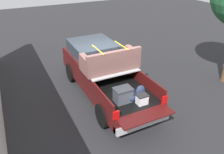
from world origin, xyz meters
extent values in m
plane|color=#262628|center=(0.00, 0.00, 0.00)|extent=(40.00, 40.00, 0.00)
cube|color=#470F0F|center=(0.00, 0.00, 0.62)|extent=(5.50, 1.92, 0.45)
cube|color=black|center=(-1.20, 0.00, 0.87)|extent=(2.80, 1.80, 0.04)
cube|color=#470F0F|center=(-1.20, 0.93, 1.10)|extent=(2.80, 0.06, 0.50)
cube|color=#470F0F|center=(-1.20, -0.93, 1.10)|extent=(2.80, 0.06, 0.50)
cube|color=#470F0F|center=(0.17, 0.00, 1.10)|extent=(0.06, 1.80, 0.50)
cube|color=#470F0F|center=(-2.88, 0.00, 0.87)|extent=(0.55, 1.80, 0.04)
cube|color=#B2B2B7|center=(-0.43, 0.00, 1.37)|extent=(1.25, 1.92, 0.04)
cube|color=#470F0F|center=(1.35, 0.00, 1.10)|extent=(2.30, 1.92, 0.50)
cube|color=#2D3842|center=(1.25, 0.00, 1.61)|extent=(1.94, 1.76, 0.53)
cube|color=#470F0F|center=(2.70, 0.00, 1.04)|extent=(0.40, 1.82, 0.38)
cube|color=#B2B2B7|center=(-2.72, 0.00, 0.52)|extent=(0.24, 1.92, 0.24)
cube|color=red|center=(-2.62, 0.88, 1.03)|extent=(0.06, 0.20, 0.28)
cube|color=red|center=(-2.62, -0.88, 1.03)|extent=(0.06, 0.20, 0.28)
cylinder|color=black|center=(1.75, 0.88, 0.42)|extent=(0.84, 0.30, 0.84)
cylinder|color=black|center=(1.75, -0.88, 0.42)|extent=(0.84, 0.30, 0.84)
cylinder|color=black|center=(-1.75, 0.88, 0.42)|extent=(0.84, 0.30, 0.84)
cylinder|color=black|center=(-1.75, -0.88, 0.42)|extent=(0.84, 0.30, 0.84)
cube|color=#474C56|center=(-1.91, 0.26, 1.11)|extent=(0.40, 0.55, 0.45)
cube|color=#31353C|center=(-1.91, 0.26, 1.36)|extent=(0.44, 0.59, 0.05)
ellipsoid|color=#283351|center=(-2.01, 0.01, 1.11)|extent=(0.20, 0.34, 0.44)
ellipsoid|color=#283351|center=(-2.12, 0.01, 1.04)|extent=(0.09, 0.24, 0.19)
ellipsoid|color=#283351|center=(-1.99, -0.35, 1.13)|extent=(0.20, 0.36, 0.48)
ellipsoid|color=#283351|center=(-2.10, -0.35, 1.06)|extent=(0.09, 0.25, 0.21)
cube|color=white|center=(-2.30, -0.22, 1.04)|extent=(0.26, 0.34, 0.30)
cube|color=#262628|center=(-2.30, -0.22, 1.21)|extent=(0.28, 0.36, 0.04)
cube|color=brown|center=(-0.43, 0.00, 1.60)|extent=(0.94, 2.09, 0.42)
cube|color=brown|center=(-0.81, 0.00, 2.01)|extent=(0.16, 2.09, 0.40)
cube|color=brown|center=(-0.38, 0.94, 1.92)|extent=(0.70, 0.20, 0.22)
cube|color=brown|center=(-0.38, -0.94, 1.92)|extent=(0.70, 0.20, 0.22)
cube|color=yellow|center=(-0.43, 0.47, 2.22)|extent=(1.04, 0.03, 0.02)
cube|color=yellow|center=(-0.43, -0.47, 2.22)|extent=(1.04, 0.03, 0.02)
camera|label=1|loc=(-7.24, 3.32, 5.13)|focal=36.20mm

